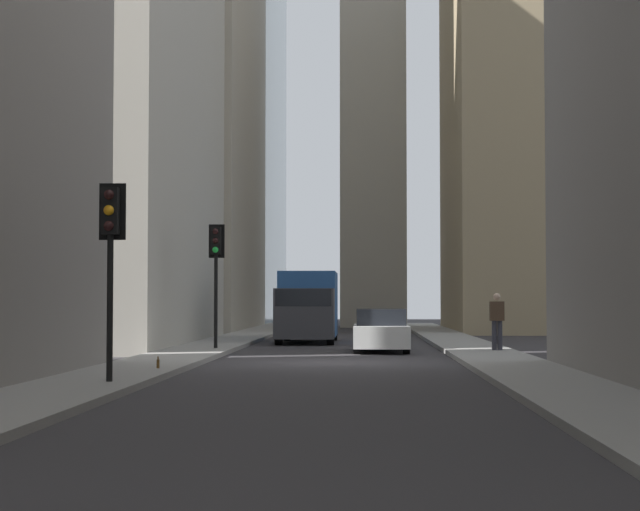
{
  "coord_description": "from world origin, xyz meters",
  "views": [
    {
      "loc": [
        -29.55,
        -0.81,
        1.69
      ],
      "look_at": [
        12.67,
        0.87,
        3.45
      ],
      "focal_mm": 60.56,
      "sensor_mm": 36.0,
      "label": 1
    }
  ],
  "objects_px": {
    "sedan_white": "(381,332)",
    "pedestrian": "(497,319)",
    "traffic_light_foreground": "(110,235)",
    "discarded_bottle": "(158,363)",
    "delivery_truck": "(308,306)",
    "traffic_light_midblock": "(216,257)"
  },
  "relations": [
    {
      "from": "delivery_truck",
      "to": "sedan_white",
      "type": "distance_m",
      "value": 8.24
    },
    {
      "from": "delivery_truck",
      "to": "sedan_white",
      "type": "xyz_separation_m",
      "value": [
        -7.7,
        -2.8,
        -0.8
      ]
    },
    {
      "from": "delivery_truck",
      "to": "traffic_light_foreground",
      "type": "bearing_deg",
      "value": 173.38
    },
    {
      "from": "sedan_white",
      "to": "pedestrian",
      "type": "height_order",
      "value": "pedestrian"
    },
    {
      "from": "sedan_white",
      "to": "traffic_light_midblock",
      "type": "distance_m",
      "value": 5.93
    },
    {
      "from": "pedestrian",
      "to": "delivery_truck",
      "type": "bearing_deg",
      "value": 34.57
    },
    {
      "from": "delivery_truck",
      "to": "discarded_bottle",
      "type": "xyz_separation_m",
      "value": [
        -18.66,
        2.47,
        -1.21
      ]
    },
    {
      "from": "sedan_white",
      "to": "traffic_light_midblock",
      "type": "xyz_separation_m",
      "value": [
        -0.47,
        5.38,
        2.45
      ]
    },
    {
      "from": "traffic_light_foreground",
      "to": "pedestrian",
      "type": "distance_m",
      "value": 16.27
    },
    {
      "from": "pedestrian",
      "to": "discarded_bottle",
      "type": "height_order",
      "value": "pedestrian"
    },
    {
      "from": "delivery_truck",
      "to": "traffic_light_foreground",
      "type": "relative_size",
      "value": 1.69
    },
    {
      "from": "discarded_bottle",
      "to": "delivery_truck",
      "type": "bearing_deg",
      "value": -7.53
    },
    {
      "from": "traffic_light_foreground",
      "to": "delivery_truck",
      "type": "bearing_deg",
      "value": -6.62
    },
    {
      "from": "sedan_white",
      "to": "discarded_bottle",
      "type": "distance_m",
      "value": 12.16
    },
    {
      "from": "sedan_white",
      "to": "pedestrian",
      "type": "xyz_separation_m",
      "value": [
        -1.58,
        -3.6,
        0.45
      ]
    },
    {
      "from": "traffic_light_midblock",
      "to": "pedestrian",
      "type": "height_order",
      "value": "traffic_light_midblock"
    },
    {
      "from": "traffic_light_midblock",
      "to": "traffic_light_foreground",
      "type": "bearing_deg",
      "value": 179.8
    },
    {
      "from": "sedan_white",
      "to": "traffic_light_foreground",
      "type": "distance_m",
      "value": 16.11
    },
    {
      "from": "discarded_bottle",
      "to": "traffic_light_foreground",
      "type": "bearing_deg",
      "value": 177.63
    },
    {
      "from": "traffic_light_foreground",
      "to": "discarded_bottle",
      "type": "xyz_separation_m",
      "value": [
        4.03,
        -0.17,
        -2.69
      ]
    },
    {
      "from": "delivery_truck",
      "to": "pedestrian",
      "type": "bearing_deg",
      "value": -145.43
    },
    {
      "from": "sedan_white",
      "to": "pedestrian",
      "type": "distance_m",
      "value": 3.95
    }
  ]
}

